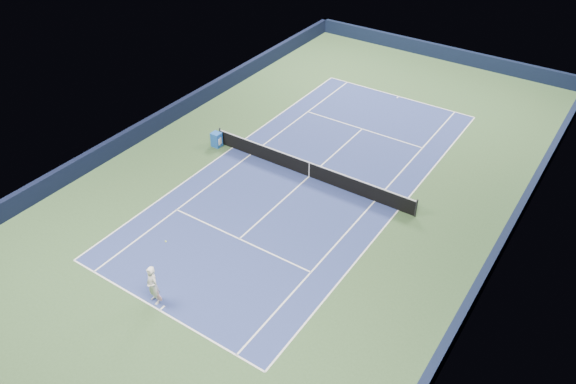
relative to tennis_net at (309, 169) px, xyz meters
The scene contains 19 objects.
ground 0.50m from the tennis_net, ahead, with size 40.00×40.00×0.00m, color #314D2A.
wall_far 19.83m from the tennis_net, 90.00° to the left, with size 22.00×0.35×1.10m, color black.
wall_right 10.83m from the tennis_net, ahead, with size 0.35×40.00×1.10m, color #101932.
wall_left 10.83m from the tennis_net, behind, with size 0.35×40.00×1.10m, color black.
court_surface 0.50m from the tennis_net, ahead, with size 10.97×23.77×0.01m, color navy.
baseline_far 11.90m from the tennis_net, 90.00° to the left, with size 10.97×0.08×0.00m, color white.
baseline_near 11.90m from the tennis_net, 90.00° to the right, with size 10.97×0.08×0.00m, color white.
sideline_doubles_right 5.51m from the tennis_net, ahead, with size 0.08×23.77×0.00m, color white.
sideline_doubles_left 5.51m from the tennis_net, behind, with size 0.08×23.77×0.00m, color white.
sideline_singles_right 4.14m from the tennis_net, ahead, with size 0.08×23.77×0.00m, color white.
sideline_singles_left 4.14m from the tennis_net, behind, with size 0.08×23.77×0.00m, color white.
service_line_far 6.42m from the tennis_net, 90.00° to the left, with size 8.23×0.08×0.00m, color white.
service_line_near 6.42m from the tennis_net, 90.00° to the right, with size 8.23×0.08×0.00m, color white.
center_service_line 0.50m from the tennis_net, ahead, with size 0.08×12.80×0.00m, color white.
center_mark_far 11.75m from the tennis_net, 90.00° to the left, with size 0.08×0.30×0.00m, color white.
center_mark_near 11.75m from the tennis_net, 90.00° to the right, with size 0.08×0.30×0.00m, color white.
tennis_net is the anchor object (origin of this frame).
sponsor_cube 6.41m from the tennis_net, behind, with size 0.61×0.51×0.91m.
tennis_player 11.62m from the tennis_net, 92.44° to the right, with size 0.89×1.34×2.77m.
Camera 1 is at (13.44, -22.19, 18.11)m, focal length 35.00 mm.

